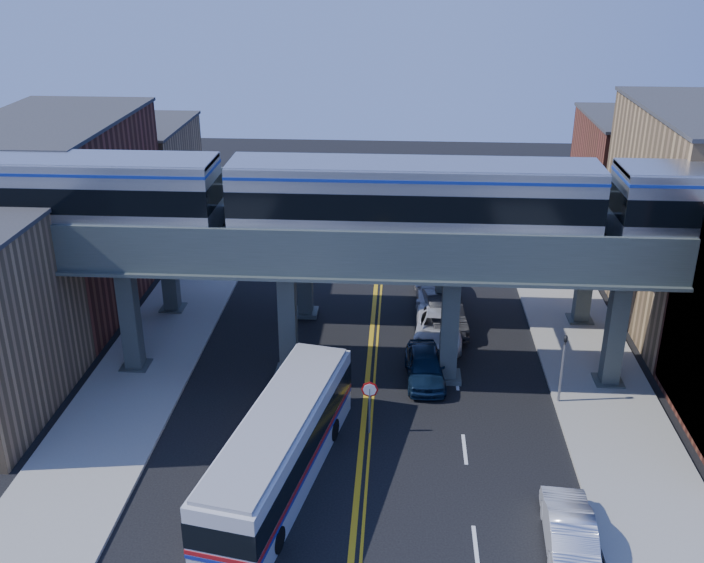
{
  "coord_description": "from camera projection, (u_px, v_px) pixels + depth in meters",
  "views": [
    {
      "loc": [
        1.44,
        -26.64,
        20.21
      ],
      "look_at": [
        -0.78,
        7.68,
        5.37
      ],
      "focal_mm": 40.0,
      "sensor_mm": 36.0,
      "label": 1
    }
  ],
  "objects": [
    {
      "name": "car_lane_d",
      "position": [
        436.0,
        288.0,
        47.8
      ],
      "size": [
        2.7,
        6.4,
        1.84
      ],
      "primitive_type": "imported",
      "rotation": [
        0.0,
        0.0,
        0.02
      ],
      "color": "silver",
      "rests_on": "ground"
    },
    {
      "name": "transit_train",
      "position": [
        413.0,
        198.0,
        35.96
      ],
      "size": [
        52.11,
        3.27,
        3.82
      ],
      "color": "black",
      "rests_on": "elevated_viaduct_near"
    },
    {
      "name": "car_lane_b",
      "position": [
        444.0,
        312.0,
        44.7
      ],
      "size": [
        2.61,
        5.68,
        1.8
      ],
      "primitive_type": "imported",
      "rotation": [
        0.0,
        0.0,
        0.13
      ],
      "color": "#272729",
      "rests_on": "ground"
    },
    {
      "name": "building_west_b",
      "position": [
        61.0,
        216.0,
        46.08
      ],
      "size": [
        8.0,
        14.0,
        11.0
      ],
      "primitive_type": "cube",
      "color": "brown",
      "rests_on": "ground"
    },
    {
      "name": "car_parked_curb",
      "position": [
        569.0,
        528.0,
        28.36
      ],
      "size": [
        1.93,
        4.8,
        1.55
      ],
      "primitive_type": "imported",
      "rotation": [
        0.0,
        0.0,
        3.08
      ],
      "color": "silver",
      "rests_on": "ground"
    },
    {
      "name": "ground",
      "position": [
        359.0,
        474.0,
        32.5
      ],
      "size": [
        120.0,
        120.0,
        0.0
      ],
      "primitive_type": "plane",
      "color": "black",
      "rests_on": "ground"
    },
    {
      "name": "stop_sign",
      "position": [
        370.0,
        399.0,
        34.53
      ],
      "size": [
        0.76,
        0.09,
        2.63
      ],
      "color": "slate",
      "rests_on": "ground"
    },
    {
      "name": "sidewalk_west",
      "position": [
        157.0,
        349.0,
        42.31
      ],
      "size": [
        5.0,
        70.0,
        0.16
      ],
      "primitive_type": "cube",
      "color": "gray",
      "rests_on": "ground"
    },
    {
      "name": "elevated_viaduct_near",
      "position": [
        369.0,
        258.0,
        37.27
      ],
      "size": [
        52.0,
        3.6,
        7.4
      ],
      "color": "#384140",
      "rests_on": "ground"
    },
    {
      "name": "building_east_c",
      "position": [
        639.0,
        182.0,
        56.19
      ],
      "size": [
        8.0,
        10.0,
        9.0
      ],
      "primitive_type": "cube",
      "color": "brown",
      "rests_on": "ground"
    },
    {
      "name": "sidewalk_east",
      "position": [
        589.0,
        363.0,
        40.95
      ],
      "size": [
        5.0,
        70.0,
        0.16
      ],
      "primitive_type": "cube",
      "color": "gray",
      "rests_on": "ground"
    },
    {
      "name": "traffic_signal",
      "position": [
        563.0,
        361.0,
        36.54
      ],
      "size": [
        0.15,
        0.18,
        4.1
      ],
      "color": "slate",
      "rests_on": "ground"
    },
    {
      "name": "car_lane_a",
      "position": [
        425.0,
        366.0,
        39.19
      ],
      "size": [
        2.12,
        4.74,
        1.58
      ],
      "primitive_type": "imported",
      "rotation": [
        0.0,
        0.0,
        0.06
      ],
      "color": "#10223B",
      "rests_on": "ground"
    },
    {
      "name": "transit_bus",
      "position": [
        280.0,
        448.0,
        31.44
      ],
      "size": [
        4.96,
        12.32,
        3.1
      ],
      "rotation": [
        0.0,
        0.0,
        1.37
      ],
      "color": "silver",
      "rests_on": "ground"
    },
    {
      "name": "elevated_viaduct_far",
      "position": [
        374.0,
        212.0,
        43.68
      ],
      "size": [
        52.0,
        3.6,
        7.4
      ],
      "color": "#384140",
      "rests_on": "ground"
    },
    {
      "name": "car_lane_c",
      "position": [
        438.0,
        328.0,
        43.11
      ],
      "size": [
        2.97,
        5.78,
        1.56
      ],
      "primitive_type": "imported",
      "rotation": [
        0.0,
        0.0,
        -0.07
      ],
      "color": "silver",
      "rests_on": "ground"
    },
    {
      "name": "building_west_c",
      "position": [
        134.0,
        180.0,
        58.58
      ],
      "size": [
        8.0,
        10.0,
        8.0
      ],
      "primitive_type": "cube",
      "color": "#9F7D52",
      "rests_on": "ground"
    }
  ]
}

